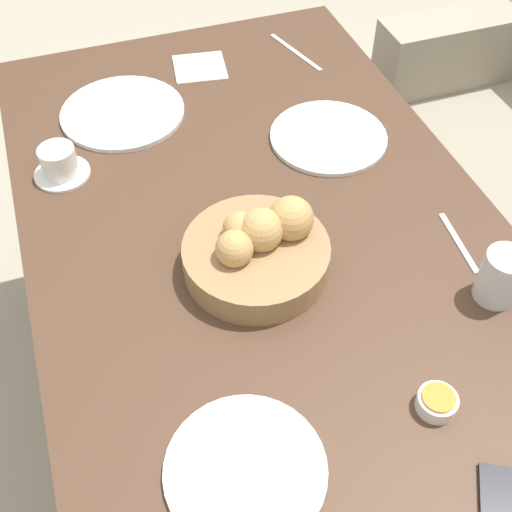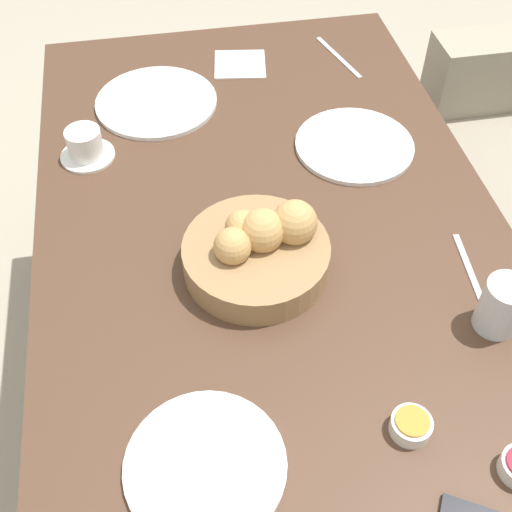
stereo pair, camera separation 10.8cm
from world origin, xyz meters
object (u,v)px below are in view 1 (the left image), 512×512
Objects in this scene: spoon_coffee at (459,242)px; plate_near_right at (245,470)px; jam_bowl_honey at (437,402)px; water_tumbler at (501,277)px; knife_silver at (296,52)px; plate_far_center at (328,137)px; coffee_cup at (59,164)px; bread_basket at (258,249)px; plate_near_left at (123,112)px; napkin at (200,67)px.

plate_near_right is at bearing -61.04° from spoon_coffee.
jam_bowl_honey is 0.34m from spoon_coffee.
knife_silver is (-0.80, -0.04, -0.05)m from water_tumbler.
spoon_coffee is at bearing 176.37° from water_tumbler.
plate_near_right is 0.73m from plate_far_center.
jam_bowl_honey is at bearing -36.67° from spoon_coffee.
coffee_cup is at bearing -167.81° from plate_near_right.
bread_basket is 2.63× the size of water_tumbler.
bread_basket is 1.69× the size of spoon_coffee.
coffee_cup is at bearing -44.09° from plate_near_left.
spoon_coffee is (-0.12, 0.01, -0.05)m from water_tumbler.
plate_near_right is at bearing -12.30° from napkin.
plate_far_center is at bearing -168.63° from water_tumbler.
spoon_coffee is at bearing 22.25° from napkin.
spoon_coffee is 1.08× the size of napkin.
coffee_cup is at bearing -130.31° from water_tumbler.
jam_bowl_honey is 0.97m from knife_silver.
jam_bowl_honey is (0.85, 0.29, 0.01)m from plate_near_left.
spoon_coffee is at bearing 40.55° from plate_near_left.
napkin is (-0.81, -0.28, -0.05)m from water_tumbler.
water_tumbler is (-0.15, 0.49, 0.04)m from plate_near_right.
plate_far_center reaches higher than spoon_coffee.
jam_bowl_honey is 0.40× the size of spoon_coffee.
knife_silver is at bearing 170.55° from jam_bowl_honey.
jam_bowl_honey is (0.69, 0.44, -0.01)m from coffee_cup.
plate_near_right is 0.29m from jam_bowl_honey.
jam_bowl_honey is at bearing 18.80° from plate_near_left.
bread_basket is at bearing -100.86° from spoon_coffee.
plate_near_right is at bearing -32.22° from plate_far_center.
plate_far_center is 0.36m from spoon_coffee.
spoon_coffee is (0.07, 0.36, -0.04)m from bread_basket.
coffee_cup is (-0.35, -0.29, -0.01)m from bread_basket.
plate_near_left is 1.96× the size of napkin.
plate_near_left is 1.39× the size of knife_silver.
plate_near_left is 0.46m from knife_silver.
napkin is at bearing -161.30° from water_tumbler.
plate_far_center is at bearing 147.78° from plate_near_right.
water_tumbler is (0.47, 0.09, 0.04)m from plate_far_center.
bread_basket reaches higher than coffee_cup.
water_tumbler reaches higher than napkin.
napkin is at bearing 173.35° from bread_basket.
water_tumbler reaches higher than knife_silver.
knife_silver is at bearing 113.86° from coffee_cup.
bread_basket reaches higher than jam_bowl_honey.
plate_far_center is 0.39m from napkin.
bread_basket is 0.93× the size of plate_near_left.
knife_silver is at bearing 103.60° from plate_near_left.
jam_bowl_honey reaches higher than knife_silver.
plate_near_right is at bearing -72.70° from water_tumbler.
plate_far_center is at bearing -9.89° from knife_silver.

